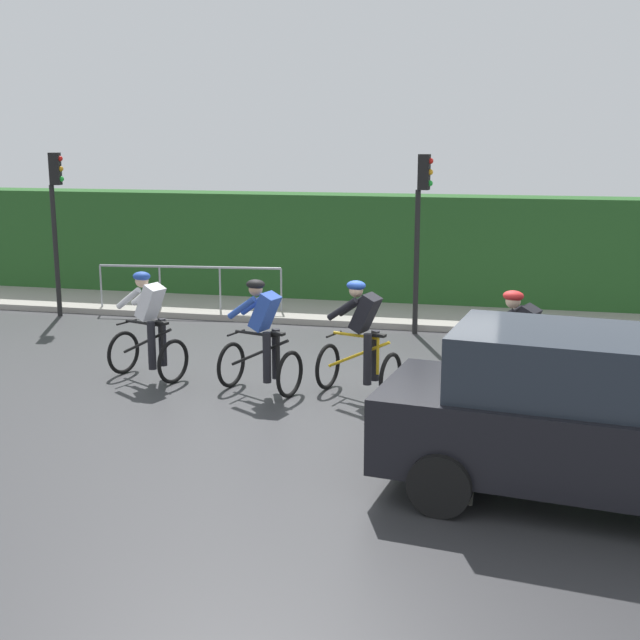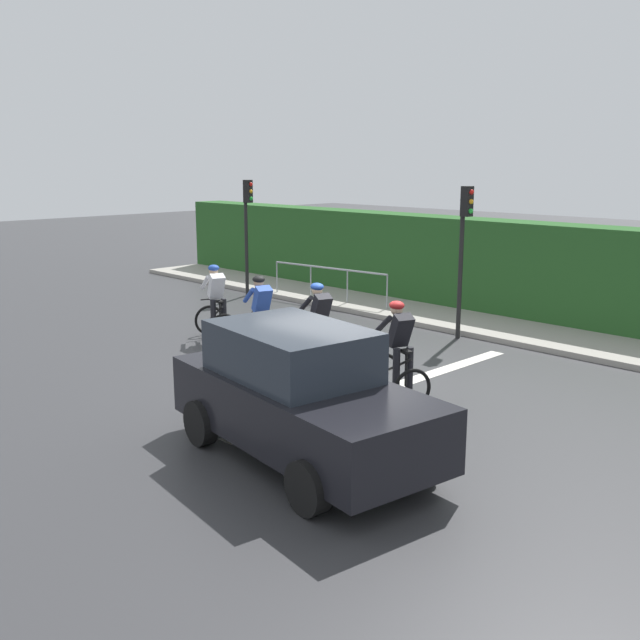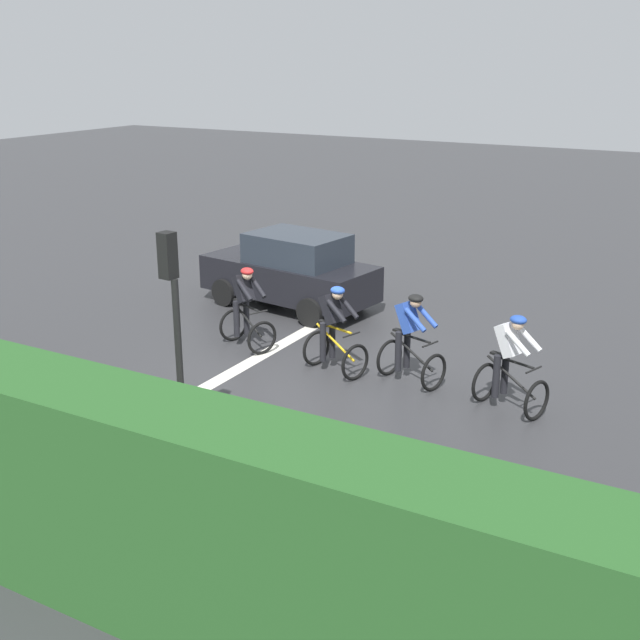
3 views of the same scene
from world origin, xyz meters
name	(u,v)px [view 2 (image 2 of 3)]	position (x,y,z in m)	size (l,w,h in m)	color
ground_plane	(347,377)	(0.00, 0.00, 0.00)	(80.00, 80.00, 0.00)	#333335
sidewalk_kerb	(441,314)	(5.57, 2.00, 0.06)	(2.80, 23.25, 0.12)	#9E998E
stone_wall_low	(462,299)	(6.47, 2.00, 0.34)	(0.44, 23.25, 0.67)	gray
hedge_wall	(470,265)	(6.77, 2.00, 1.21)	(1.10, 23.25, 2.41)	#265623
road_marking_stop_line	(387,388)	(0.00, -0.97, 0.00)	(7.00, 0.30, 0.01)	silver
cyclist_lead	(216,304)	(-0.01, 3.95, 0.80)	(0.99, 1.24, 1.66)	black
cyclist_second	(261,320)	(-0.30, 2.06, 0.80)	(0.96, 1.23, 1.66)	black
cyclist_mid	(319,329)	(-0.07, 0.65, 0.80)	(0.97, 1.23, 1.66)	black
cyclist_fourth	(398,354)	(-0.38, -1.52, 0.80)	(1.03, 1.26, 1.66)	black
car_black	(300,395)	(-3.11, -2.12, 0.87)	(2.29, 4.29, 1.76)	black
traffic_light_near_crossing	(464,239)	(3.93, 0.28, 2.22)	(0.22, 0.31, 3.34)	black
traffic_light_far_junction	(247,219)	(3.89, 7.67, 2.22)	(0.24, 0.31, 3.34)	black
pedestrian_railing_kerbside	(329,275)	(4.67, 5.15, 0.80)	(0.48, 3.88, 1.03)	#999EA3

